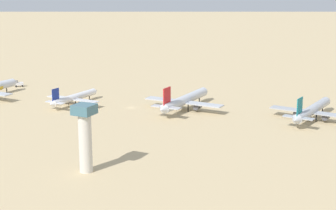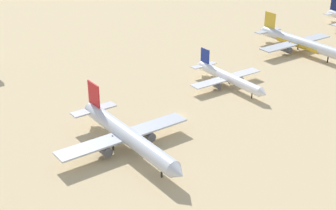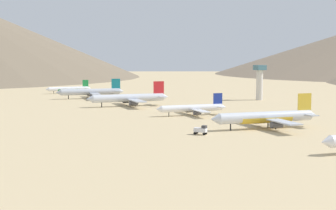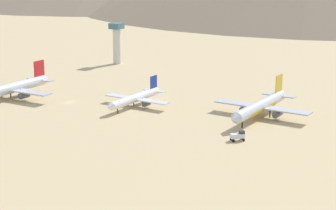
{
  "view_description": "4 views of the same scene",
  "coord_description": "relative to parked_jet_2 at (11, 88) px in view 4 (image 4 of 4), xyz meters",
  "views": [
    {
      "loc": [
        -255.55,
        -145.41,
        72.05
      ],
      "look_at": [
        0.9,
        -21.45,
        3.46
      ],
      "focal_mm": 59.98,
      "sensor_mm": 36.0,
      "label": 1
    },
    {
      "loc": [
        114.58,
        -97.47,
        74.82
      ],
      "look_at": [
        1.99,
        -6.88,
        6.92
      ],
      "focal_mm": 51.29,
      "sensor_mm": 36.0,
      "label": 2
    },
    {
      "loc": [
        108.47,
        271.99,
        32.53
      ],
      "look_at": [
        -1.01,
        13.7,
        4.3
      ],
      "focal_mm": 53.04,
      "sensor_mm": 36.0,
      "label": 3
    },
    {
      "loc": [
        221.42,
        171.88,
        70.04
      ],
      "look_at": [
        -4.59,
        50.23,
        3.79
      ],
      "focal_mm": 65.13,
      "sensor_mm": 36.0,
      "label": 4
    }
  ],
  "objects": [
    {
      "name": "service_truck",
      "position": [
        9.38,
        119.71,
        -3.18
      ],
      "size": [
        5.36,
        5.52,
        3.9
      ],
      "color": "silver",
      "rests_on": "ground"
    },
    {
      "name": "ground_plane",
      "position": [
        -8.04,
        27.82,
        -5.26
      ],
      "size": [
        1829.81,
        1829.81,
        0.0
      ],
      "primitive_type": "plane",
      "color": "tan"
    },
    {
      "name": "parked_jet_4",
      "position": [
        -25.06,
        115.96,
        -0.18
      ],
      "size": [
        53.02,
        43.11,
        15.28
      ],
      "color": "silver",
      "rests_on": "ground"
    },
    {
      "name": "parked_jet_3",
      "position": [
        -15.96,
        59.52,
        -1.3
      ],
      "size": [
        40.79,
        33.16,
        11.76
      ],
      "color": "white",
      "rests_on": "ground"
    },
    {
      "name": "control_tower",
      "position": [
        -101.56,
        -5.92,
        9.08
      ],
      "size": [
        7.2,
        7.2,
        25.41
      ],
      "color": "beige",
      "rests_on": "ground"
    },
    {
      "name": "parked_jet_2",
      "position": [
        0.0,
        0.0,
        0.0
      ],
      "size": [
        54.16,
        43.97,
        15.62
      ],
      "color": "silver",
      "rests_on": "ground"
    }
  ]
}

